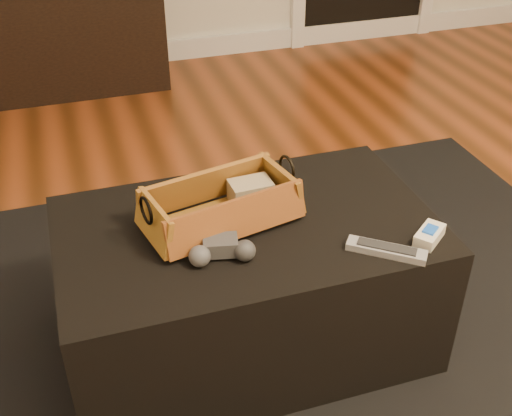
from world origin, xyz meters
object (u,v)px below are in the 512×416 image
object	(u,v)px
tv_remote	(217,219)
silver_remote	(386,250)
ottoman	(247,285)
cream_gadget	(429,235)
wicker_basket	(221,207)
game_controller	(222,250)
media_cabinet	(20,40)

from	to	relation	value
tv_remote	silver_remote	distance (m)	0.44
ottoman	cream_gadget	xyz separation A→B (m)	(0.42, -0.21, 0.23)
silver_remote	cream_gadget	xyz separation A→B (m)	(0.13, 0.02, 0.01)
ottoman	cream_gadget	distance (m)	0.52
wicker_basket	silver_remote	xyz separation A→B (m)	(0.35, -0.26, -0.04)
wicker_basket	game_controller	world-z (taller)	wicker_basket
tv_remote	silver_remote	bearing A→B (deg)	-51.00
game_controller	cream_gadget	xyz separation A→B (m)	(0.52, -0.09, -0.01)
wicker_basket	game_controller	bearing A→B (deg)	-104.90
ottoman	silver_remote	distance (m)	0.43
silver_remote	tv_remote	bearing A→B (deg)	147.48
silver_remote	cream_gadget	distance (m)	0.13
tv_remote	cream_gadget	xyz separation A→B (m)	(0.50, -0.22, -0.01)
media_cabinet	wicker_basket	distance (m)	2.20
media_cabinet	silver_remote	size ratio (longest dim) A/B	7.95
tv_remote	silver_remote	size ratio (longest dim) A/B	1.18
ottoman	tv_remote	bearing A→B (deg)	173.07
ottoman	cream_gadget	bearing A→B (deg)	-26.65
cream_gadget	silver_remote	bearing A→B (deg)	-173.23
tv_remote	wicker_basket	bearing A→B (deg)	30.87
wicker_basket	silver_remote	bearing A→B (deg)	-35.86
game_controller	silver_remote	world-z (taller)	game_controller
game_controller	cream_gadget	bearing A→B (deg)	-9.60
wicker_basket	cream_gadget	world-z (taller)	wicker_basket
ottoman	tv_remote	xyz separation A→B (m)	(-0.08, 0.01, 0.24)
ottoman	silver_remote	world-z (taller)	silver_remote
media_cabinet	silver_remote	world-z (taller)	media_cabinet
tv_remote	wicker_basket	distance (m)	0.03
ottoman	silver_remote	xyz separation A→B (m)	(0.29, -0.23, 0.22)
media_cabinet	ottoman	size ratio (longest dim) A/B	1.46
wicker_basket	cream_gadget	xyz separation A→B (m)	(0.48, -0.24, -0.03)
cream_gadget	media_cabinet	bearing A→B (deg)	112.65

